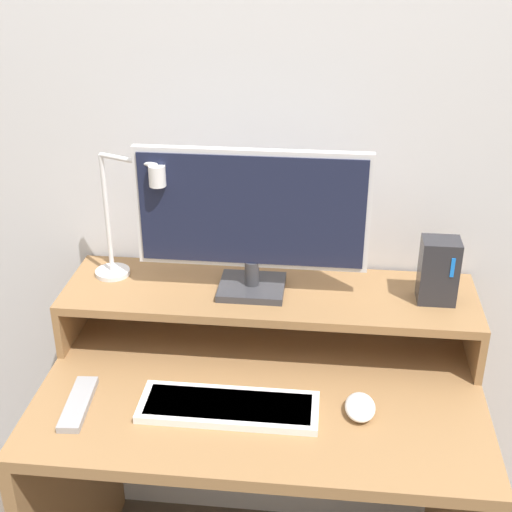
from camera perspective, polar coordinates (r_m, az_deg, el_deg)
The scene contains 9 objects.
wall_back at distance 1.81m, azimuth 1.67°, elevation 9.31°, with size 6.00×0.05×2.50m.
desk at distance 1.87m, azimuth 0.44°, elevation -15.97°, with size 1.03×0.65×0.77m.
monitor_shelf at distance 1.80m, azimuth 1.06°, elevation -3.41°, with size 1.03×0.28×0.15m.
monitor at distance 1.70m, azimuth -0.34°, elevation 3.13°, with size 0.56×0.14×0.37m.
desk_lamp at distance 1.79m, azimuth -10.30°, elevation 2.75°, with size 0.22×0.13×0.33m.
router_dock at distance 1.76m, azimuth 14.39°, elevation -1.14°, with size 0.09×0.07×0.16m.
keyboard at distance 1.62m, azimuth -2.20°, elevation -11.96°, with size 0.40×0.14×0.02m.
mouse at distance 1.63m, azimuth 8.33°, elevation -11.87°, with size 0.07×0.10×0.03m.
remote_control at distance 1.68m, azimuth -14.03°, elevation -11.39°, with size 0.06×0.19×0.02m.
Camera 1 is at (0.13, -1.04, 1.79)m, focal length 50.00 mm.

